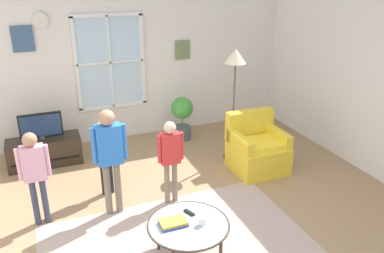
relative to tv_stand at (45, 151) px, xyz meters
The scene contains 16 objects.
ground_plane 2.83m from the tv_stand, 61.10° to the right, with size 6.84×6.81×0.02m, color #9E7A56.
back_wall 1.98m from the tv_stand, 26.83° to the left, with size 6.24×0.17×2.96m.
area_rug 2.94m from the tv_stand, 64.62° to the right, with size 2.95×1.93×0.01m, color tan.
tv_stand is the anchor object (origin of this frame).
television 0.44m from the tv_stand, 90.00° to the right, with size 0.63×0.08×0.42m.
armchair 3.30m from the tv_stand, 24.61° to the right, with size 0.76×0.74×0.87m.
coffee_table 3.15m from the tv_stand, 65.69° to the right, with size 0.86×0.86×0.44m.
book_stack 3.05m from the tv_stand, 67.82° to the right, with size 0.27×0.19×0.05m.
cup 3.26m from the tv_stand, 64.12° to the right, with size 0.07×0.07×0.09m, color white.
remote_near_books 3.03m from the tv_stand, 62.98° to the right, with size 0.04×0.14×0.02m, color black.
person_pink_shirt 1.70m from the tv_stand, 94.25° to the right, with size 0.36×0.16×1.19m.
person_red_shirt 2.35m from the tv_stand, 49.80° to the right, with size 0.34×0.16×1.14m.
person_green_shirt 1.51m from the tv_stand, 58.76° to the right, with size 0.32×0.15×1.07m.
person_blue_shirt 1.98m from the tv_stand, 66.87° to the right, with size 0.42×0.19×1.38m.
potted_plant_by_window 2.37m from the tv_stand, ahead, with size 0.39×0.39×0.78m.
floor_lamp 3.23m from the tv_stand, 16.65° to the right, with size 0.32×0.32×1.78m.
Camera 1 is at (-1.29, -3.52, 2.89)m, focal length 36.64 mm.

